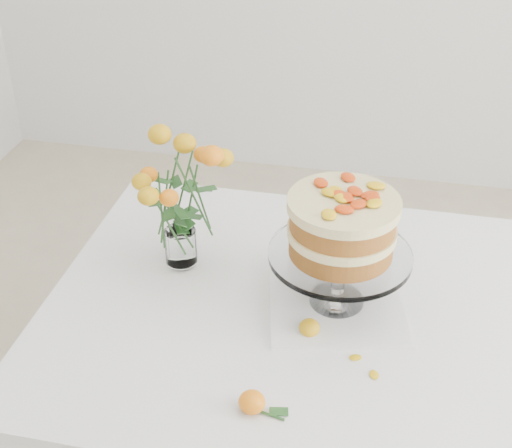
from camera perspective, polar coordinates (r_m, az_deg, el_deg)
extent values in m
cube|color=tan|center=(1.58, 9.08, -7.93)|extent=(1.40, 0.90, 0.04)
cylinder|color=tan|center=(2.20, -7.40, -6.88)|extent=(0.06, 0.06, 0.71)
cube|color=silver|center=(1.57, 9.16, -7.30)|extent=(1.42, 0.92, 0.01)
cube|color=silver|center=(2.00, 9.90, -1.13)|extent=(1.42, 0.01, 0.20)
cube|color=silver|center=(1.79, -14.58, -6.57)|extent=(0.01, 0.92, 0.20)
cube|color=white|center=(1.58, 6.43, -6.28)|extent=(0.35, 0.35, 0.01)
cylinder|color=silver|center=(1.54, 6.60, -4.11)|extent=(0.03, 0.03, 0.10)
cylinder|color=silver|center=(1.50, 6.73, -2.43)|extent=(0.30, 0.30, 0.01)
cylinder|color=brown|center=(1.49, 6.80, -1.55)|extent=(0.24, 0.24, 0.04)
cylinder|color=#FFEEA4|center=(1.47, 6.88, -0.54)|extent=(0.24, 0.24, 0.02)
cylinder|color=brown|center=(1.45, 6.96, 0.49)|extent=(0.24, 0.24, 0.04)
cylinder|color=#FFEEA4|center=(1.43, 7.05, 1.58)|extent=(0.25, 0.25, 0.02)
cylinder|color=silver|center=(1.70, -5.95, -3.06)|extent=(0.06, 0.06, 0.01)
cylinder|color=silver|center=(1.67, -6.04, -1.77)|extent=(0.07, 0.07, 0.09)
ellipsoid|color=orange|center=(1.49, 4.30, -8.27)|extent=(0.04, 0.04, 0.04)
cylinder|color=#285522|center=(1.50, 5.38, -9.05)|extent=(0.05, 0.02, 0.00)
ellipsoid|color=orange|center=(1.34, -0.34, -14.06)|extent=(0.05, 0.05, 0.04)
cylinder|color=#285522|center=(1.34, 1.07, -15.04)|extent=(0.06, 0.02, 0.00)
ellipsoid|color=#E6B20E|center=(1.50, 4.25, -9.02)|extent=(0.03, 0.02, 0.00)
ellipsoid|color=#E6B20E|center=(1.46, 7.96, -10.55)|extent=(0.03, 0.02, 0.00)
ellipsoid|color=#E6B20E|center=(1.43, 9.43, -11.82)|extent=(0.03, 0.02, 0.00)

